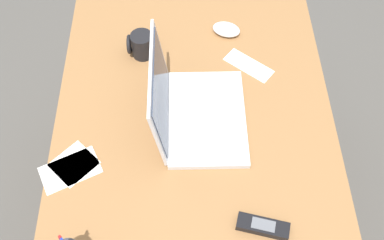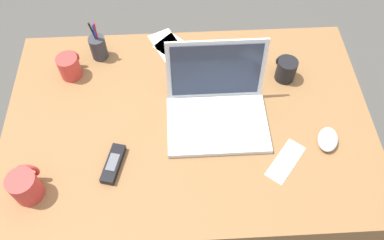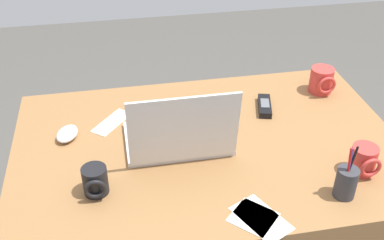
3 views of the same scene
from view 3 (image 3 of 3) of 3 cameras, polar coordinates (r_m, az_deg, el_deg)
desk at (r=1.79m, az=1.76°, el=-12.33°), size 1.28×0.85×0.74m
laptop at (r=1.49m, az=-1.55°, el=-1.90°), size 0.34×0.27×0.26m
computer_mouse at (r=1.62m, az=-15.02°, el=-1.64°), size 0.10×0.11×0.03m
coffee_mug_white at (r=1.37m, az=-11.76°, el=-7.34°), size 0.07×0.08×0.09m
coffee_mug_tall at (r=1.50m, az=20.28°, el=-4.63°), size 0.08×0.09×0.09m
coffee_mug_spare at (r=1.87m, az=15.57°, el=4.68°), size 0.09×0.10×0.10m
cordless_phone at (r=1.74m, az=8.88°, el=1.71°), size 0.08×0.14×0.03m
pen_holder at (r=1.40m, az=18.33°, el=-7.21°), size 0.06×0.06×0.17m
paper_note_near_laptop at (r=1.67m, az=-9.75°, el=-0.26°), size 0.15×0.17×0.00m
paper_note_left at (r=1.31m, az=7.50°, el=-11.71°), size 0.16×0.16×0.00m
paper_note_right at (r=1.31m, az=8.44°, el=-11.82°), size 0.16×0.19×0.00m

